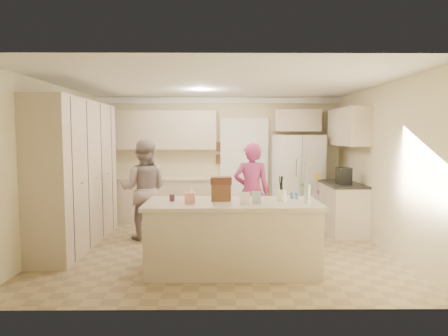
{
  "coord_description": "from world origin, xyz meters",
  "views": [
    {
      "loc": [
        0.04,
        -6.28,
        1.8
      ],
      "look_at": [
        0.1,
        0.35,
        1.25
      ],
      "focal_mm": 32.0,
      "sensor_mm": 36.0,
      "label": 1
    }
  ],
  "objects_px": {
    "refrigerator": "(298,179)",
    "utensil_crock": "(281,195)",
    "coffee_maker": "(344,176)",
    "island_base": "(232,238)",
    "tissue_box": "(190,198)",
    "dollhouse_body": "(221,192)",
    "teen_girl": "(252,192)",
    "teen_boy": "(144,189)"
  },
  "relations": [
    {
      "from": "coffee_maker",
      "to": "tissue_box",
      "type": "height_order",
      "value": "coffee_maker"
    },
    {
      "from": "refrigerator",
      "to": "teen_girl",
      "type": "xyz_separation_m",
      "value": [
        -1.08,
        -1.46,
        -0.07
      ]
    },
    {
      "from": "refrigerator",
      "to": "teen_girl",
      "type": "distance_m",
      "value": 1.82
    },
    {
      "from": "coffee_maker",
      "to": "island_base",
      "type": "relative_size",
      "value": 0.14
    },
    {
      "from": "tissue_box",
      "to": "coffee_maker",
      "type": "bearing_deg",
      "value": 37.57
    },
    {
      "from": "island_base",
      "to": "utensil_crock",
      "type": "relative_size",
      "value": 14.67
    },
    {
      "from": "coffee_maker",
      "to": "utensil_crock",
      "type": "bearing_deg",
      "value": -127.12
    },
    {
      "from": "dollhouse_body",
      "to": "teen_girl",
      "type": "bearing_deg",
      "value": 70.14
    },
    {
      "from": "utensil_crock",
      "to": "tissue_box",
      "type": "xyz_separation_m",
      "value": [
        -1.2,
        -0.15,
        -0.0
      ]
    },
    {
      "from": "utensil_crock",
      "to": "teen_girl",
      "type": "xyz_separation_m",
      "value": [
        -0.28,
        1.49,
        -0.17
      ]
    },
    {
      "from": "refrigerator",
      "to": "coffee_maker",
      "type": "relative_size",
      "value": 6.0
    },
    {
      "from": "island_base",
      "to": "tissue_box",
      "type": "distance_m",
      "value": 0.79
    },
    {
      "from": "tissue_box",
      "to": "teen_girl",
      "type": "bearing_deg",
      "value": 60.69
    },
    {
      "from": "island_base",
      "to": "tissue_box",
      "type": "height_order",
      "value": "tissue_box"
    },
    {
      "from": "coffee_maker",
      "to": "dollhouse_body",
      "type": "xyz_separation_m",
      "value": [
        -2.2,
        -1.8,
        -0.03
      ]
    },
    {
      "from": "refrigerator",
      "to": "island_base",
      "type": "height_order",
      "value": "refrigerator"
    },
    {
      "from": "tissue_box",
      "to": "dollhouse_body",
      "type": "xyz_separation_m",
      "value": [
        0.4,
        0.2,
        0.04
      ]
    },
    {
      "from": "coffee_maker",
      "to": "island_base",
      "type": "bearing_deg",
      "value": -137.17
    },
    {
      "from": "utensil_crock",
      "to": "dollhouse_body",
      "type": "bearing_deg",
      "value": 176.42
    },
    {
      "from": "coffee_maker",
      "to": "utensil_crock",
      "type": "relative_size",
      "value": 2.0
    },
    {
      "from": "utensil_crock",
      "to": "refrigerator",
      "type": "bearing_deg",
      "value": 74.87
    },
    {
      "from": "utensil_crock",
      "to": "tissue_box",
      "type": "relative_size",
      "value": 1.07
    },
    {
      "from": "teen_girl",
      "to": "tissue_box",
      "type": "bearing_deg",
      "value": 62.92
    },
    {
      "from": "refrigerator",
      "to": "tissue_box",
      "type": "bearing_deg",
      "value": -133.82
    },
    {
      "from": "island_base",
      "to": "teen_boy",
      "type": "relative_size",
      "value": 1.28
    },
    {
      "from": "utensil_crock",
      "to": "teen_girl",
      "type": "height_order",
      "value": "teen_girl"
    },
    {
      "from": "refrigerator",
      "to": "utensil_crock",
      "type": "bearing_deg",
      "value": -116.13
    },
    {
      "from": "utensil_crock",
      "to": "dollhouse_body",
      "type": "xyz_separation_m",
      "value": [
        -0.8,
        0.05,
        0.04
      ]
    },
    {
      "from": "island_base",
      "to": "tissue_box",
      "type": "relative_size",
      "value": 15.71
    },
    {
      "from": "coffee_maker",
      "to": "teen_girl",
      "type": "distance_m",
      "value": 1.74
    },
    {
      "from": "coffee_maker",
      "to": "teen_boy",
      "type": "bearing_deg",
      "value": -176.48
    },
    {
      "from": "dollhouse_body",
      "to": "tissue_box",
      "type": "bearing_deg",
      "value": -153.43
    },
    {
      "from": "island_base",
      "to": "dollhouse_body",
      "type": "height_order",
      "value": "dollhouse_body"
    },
    {
      "from": "coffee_maker",
      "to": "island_base",
      "type": "xyz_separation_m",
      "value": [
        -2.05,
        -1.9,
        -0.63
      ]
    },
    {
      "from": "utensil_crock",
      "to": "teen_boy",
      "type": "height_order",
      "value": "teen_boy"
    },
    {
      "from": "utensil_crock",
      "to": "teen_girl",
      "type": "relative_size",
      "value": 0.09
    },
    {
      "from": "coffee_maker",
      "to": "dollhouse_body",
      "type": "bearing_deg",
      "value": -140.71
    },
    {
      "from": "coffee_maker",
      "to": "teen_boy",
      "type": "distance_m",
      "value": 3.55
    },
    {
      "from": "tissue_box",
      "to": "refrigerator",
      "type": "bearing_deg",
      "value": 57.18
    },
    {
      "from": "dollhouse_body",
      "to": "island_base",
      "type": "bearing_deg",
      "value": -33.69
    },
    {
      "from": "island_base",
      "to": "teen_girl",
      "type": "distance_m",
      "value": 1.63
    },
    {
      "from": "refrigerator",
      "to": "utensil_crock",
      "type": "distance_m",
      "value": 3.05
    }
  ]
}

